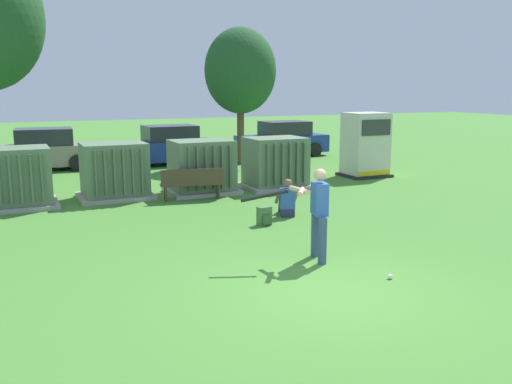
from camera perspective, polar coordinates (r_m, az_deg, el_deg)
ground_plane at (r=9.08m, az=7.64°, el=-10.15°), size 96.00×96.00×0.00m
transformer_west at (r=16.29m, az=-23.43°, el=1.27°), size 2.10×1.70×1.62m
transformer_mid_west at (r=16.72m, az=-14.28°, el=2.05°), size 2.10×1.70×1.62m
transformer_mid_east at (r=17.09m, az=-5.57°, el=2.52°), size 2.10×1.70×1.62m
transformer_east at (r=17.92m, az=2.00°, el=2.94°), size 2.10×1.70×1.62m
generator_enclosure at (r=20.55m, az=11.12°, el=4.73°), size 1.60×1.40×2.30m
park_bench at (r=16.07m, az=-6.54°, el=1.06°), size 1.84×0.69×0.92m
batter at (r=10.40m, az=6.20°, el=-1.80°), size 1.61×0.77×1.74m
sports_ball at (r=9.84m, az=13.55°, el=-8.40°), size 0.09×0.09×0.09m
seated_spectator at (r=14.08m, az=3.18°, el=-0.92°), size 0.64×0.78×0.96m
backpack at (r=13.14m, az=0.88°, el=-2.49°), size 0.34×0.28×0.44m
tree_center_left at (r=23.20m, az=-1.61°, el=12.26°), size 2.92×2.92×5.58m
parked_car_leftmost at (r=23.34m, az=-21.04°, el=3.97°), size 4.31×2.15×1.62m
parked_car_left_of_center at (r=23.70m, az=-9.03°, el=4.65°), size 4.24×2.00×1.62m
parked_car_right_of_center at (r=26.23m, az=2.74°, el=5.35°), size 4.26×2.03×1.62m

